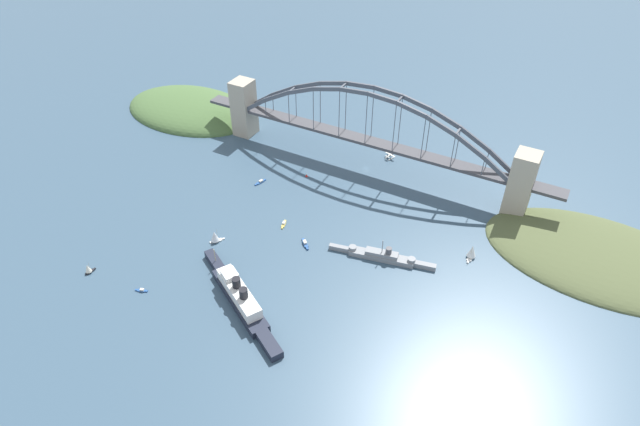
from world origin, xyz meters
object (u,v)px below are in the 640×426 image
Objects in this scene: small_boat_5 at (284,224)px; channel_marker_buoy at (307,175)px; ocean_liner at (240,296)px; small_boat_1 at (215,236)px; small_boat_2 at (142,290)px; small_boat_6 at (261,182)px; small_boat_3 at (305,244)px; small_boat_4 at (88,269)px; small_boat_0 at (472,252)px; naval_cruiser at (382,256)px; harbor_arch_bridge at (368,139)px; seaplane_taxiing_near_bridge at (390,156)px.

small_boat_5 is 63.26m from channel_marker_buoy.
channel_marker_buoy is at bearing -76.81° from ocean_liner.
small_boat_1 is 1.27× the size of small_boat_2.
small_boat_5 is 0.87× the size of small_boat_6.
small_boat_5 is at bearing 140.88° from small_boat_6.
small_boat_3 is at bearing 155.49° from small_boat_5.
small_boat_2 is (60.19, 21.96, -4.92)m from ocean_liner.
small_boat_6 is at bearing -106.68° from small_boat_4.
small_boat_1 is at bearing 99.19° from small_boat_6.
channel_marker_buoy is at bearing -11.62° from small_boat_0.
small_boat_5 is at bearing -129.83° from small_boat_4.
naval_cruiser is at bearing -147.38° from small_boat_4.
small_boat_4 reaches higher than small_boat_2.
harbor_arch_bridge is 226.37m from small_boat_4.
ocean_liner is at bearing -159.96° from small_boat_2.
channel_marker_buoy is (48.42, 57.76, -1.11)m from seaplane_taxiing_near_bridge.
ocean_liner is 155.96m from small_boat_0.
small_boat_2 is at bearing 71.40° from harbor_arch_bridge.
small_boat_0 reaches higher than small_boat_4.
harbor_arch_bridge is at bearing -137.55° from channel_marker_buoy.
channel_marker_buoy is (-16.01, -99.61, -3.71)m from small_boat_1.
small_boat_5 is at bearing -24.51° from small_boat_3.
small_boat_4 is (109.97, 91.65, 2.60)m from small_boat_3.
naval_cruiser is 7.42× the size of small_boat_5.
small_boat_1 is 100.96m from channel_marker_buoy.
naval_cruiser is 116.18m from small_boat_1.
small_boat_2 is at bearing -174.36° from small_boat_4.
ocean_liner reaches higher than small_boat_6.
naval_cruiser is 59.81m from small_boat_0.
naval_cruiser is at bearing -178.95° from small_boat_5.
small_boat_2 is at bearing 36.97° from small_boat_0.
naval_cruiser is at bearing 164.10° from small_boat_6.
small_boat_1 is at bearing -38.33° from ocean_liner.
small_boat_2 is at bearing 78.84° from small_boat_1.
channel_marker_buoy is at bearing -60.78° from small_boat_3.
small_boat_3 is (104.38, 42.46, -4.45)m from small_boat_0.
small_boat_1 is at bearing 68.25° from harbor_arch_bridge.
small_boat_0 reaches higher than channel_marker_buoy.
small_boat_0 is 1.54× the size of small_boat_4.
small_boat_4 is at bearing 67.00° from channel_marker_buoy.
small_boat_6 is (60.34, -112.55, -4.89)m from ocean_liner.
ocean_liner is at bearing 88.32° from harbor_arch_bridge.
naval_cruiser is 6.15× the size of small_boat_0.
ocean_liner is at bearing 141.67° from small_boat_1.
channel_marker_buoy reaches higher than small_boat_3.
small_boat_0 is 1.12× the size of small_boat_1.
harbor_arch_bridge reaches higher than small_boat_3.
naval_cruiser is 156.98m from small_boat_2.
small_boat_0 is 147.88m from channel_marker_buoy.
small_boat_4 is at bearing 5.64° from small_boat_2.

